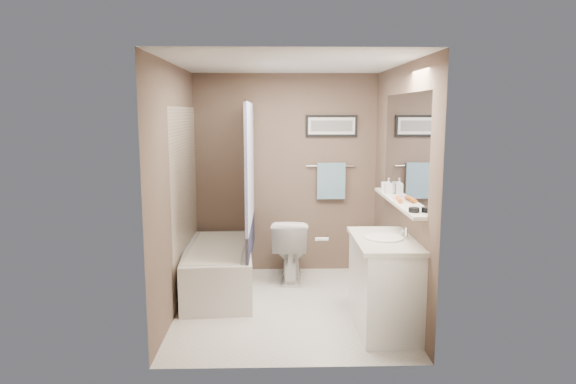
{
  "coord_description": "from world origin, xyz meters",
  "views": [
    {
      "loc": [
        -0.13,
        -4.94,
        1.95
      ],
      "look_at": [
        0.0,
        0.15,
        1.15
      ],
      "focal_mm": 32.0,
      "sensor_mm": 36.0,
      "label": 1
    }
  ],
  "objects_px": {
    "toilet": "(290,249)",
    "hair_brush_front": "(399,199)",
    "vanity": "(384,286)",
    "soap_bottle": "(388,186)",
    "bathtub": "(219,269)",
    "candle_bowl_near": "(414,210)",
    "glass_jar": "(385,187)"
  },
  "relations": [
    {
      "from": "toilet",
      "to": "glass_jar",
      "type": "relative_size",
      "value": 7.35
    },
    {
      "from": "glass_jar",
      "to": "soap_bottle",
      "type": "xyz_separation_m",
      "value": [
        0.0,
        -0.16,
        0.03
      ]
    },
    {
      "from": "hair_brush_front",
      "to": "soap_bottle",
      "type": "relative_size",
      "value": 1.36
    },
    {
      "from": "candle_bowl_near",
      "to": "hair_brush_front",
      "type": "height_order",
      "value": "hair_brush_front"
    },
    {
      "from": "vanity",
      "to": "soap_bottle",
      "type": "xyz_separation_m",
      "value": [
        0.19,
        0.79,
        0.8
      ]
    },
    {
      "from": "glass_jar",
      "to": "soap_bottle",
      "type": "relative_size",
      "value": 0.62
    },
    {
      "from": "vanity",
      "to": "glass_jar",
      "type": "bearing_deg",
      "value": 77.86
    },
    {
      "from": "bathtub",
      "to": "vanity",
      "type": "distance_m",
      "value": 1.9
    },
    {
      "from": "toilet",
      "to": "glass_jar",
      "type": "height_order",
      "value": "glass_jar"
    },
    {
      "from": "glass_jar",
      "to": "hair_brush_front",
      "type": "bearing_deg",
      "value": -90.0
    },
    {
      "from": "vanity",
      "to": "candle_bowl_near",
      "type": "relative_size",
      "value": 10.0
    },
    {
      "from": "hair_brush_front",
      "to": "bathtub",
      "type": "bearing_deg",
      "value": 158.78
    },
    {
      "from": "vanity",
      "to": "glass_jar",
      "type": "distance_m",
      "value": 1.23
    },
    {
      "from": "vanity",
      "to": "candle_bowl_near",
      "type": "bearing_deg",
      "value": -47.79
    },
    {
      "from": "hair_brush_front",
      "to": "vanity",
      "type": "bearing_deg",
      "value": -120.11
    },
    {
      "from": "bathtub",
      "to": "glass_jar",
      "type": "relative_size",
      "value": 15.0
    },
    {
      "from": "bathtub",
      "to": "candle_bowl_near",
      "type": "xyz_separation_m",
      "value": [
        1.79,
        -1.21,
        0.89
      ]
    },
    {
      "from": "bathtub",
      "to": "candle_bowl_near",
      "type": "height_order",
      "value": "candle_bowl_near"
    },
    {
      "from": "vanity",
      "to": "hair_brush_front",
      "type": "relative_size",
      "value": 4.09
    },
    {
      "from": "bathtub",
      "to": "soap_bottle",
      "type": "distance_m",
      "value": 2.03
    },
    {
      "from": "toilet",
      "to": "vanity",
      "type": "bearing_deg",
      "value": 123.38
    },
    {
      "from": "hair_brush_front",
      "to": "soap_bottle",
      "type": "bearing_deg",
      "value": 90.0
    },
    {
      "from": "vanity",
      "to": "glass_jar",
      "type": "height_order",
      "value": "glass_jar"
    },
    {
      "from": "toilet",
      "to": "glass_jar",
      "type": "bearing_deg",
      "value": 158.75
    },
    {
      "from": "vanity",
      "to": "hair_brush_front",
      "type": "xyz_separation_m",
      "value": [
        0.19,
        0.32,
        0.74
      ]
    },
    {
      "from": "bathtub",
      "to": "soap_bottle",
      "type": "bearing_deg",
      "value": -11.1
    },
    {
      "from": "hair_brush_front",
      "to": "glass_jar",
      "type": "height_order",
      "value": "glass_jar"
    },
    {
      "from": "bathtub",
      "to": "soap_bottle",
      "type": "height_order",
      "value": "soap_bottle"
    },
    {
      "from": "candle_bowl_near",
      "to": "soap_bottle",
      "type": "bearing_deg",
      "value": 90.0
    },
    {
      "from": "bathtub",
      "to": "glass_jar",
      "type": "height_order",
      "value": "glass_jar"
    },
    {
      "from": "candle_bowl_near",
      "to": "glass_jar",
      "type": "xyz_separation_m",
      "value": [
        0.0,
        1.15,
        0.03
      ]
    },
    {
      "from": "toilet",
      "to": "hair_brush_front",
      "type": "xyz_separation_m",
      "value": [
        0.99,
        -1.09,
        0.77
      ]
    }
  ]
}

